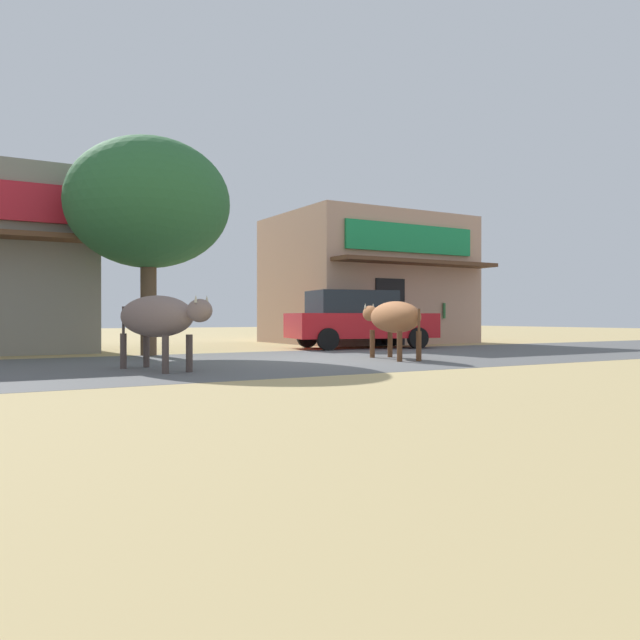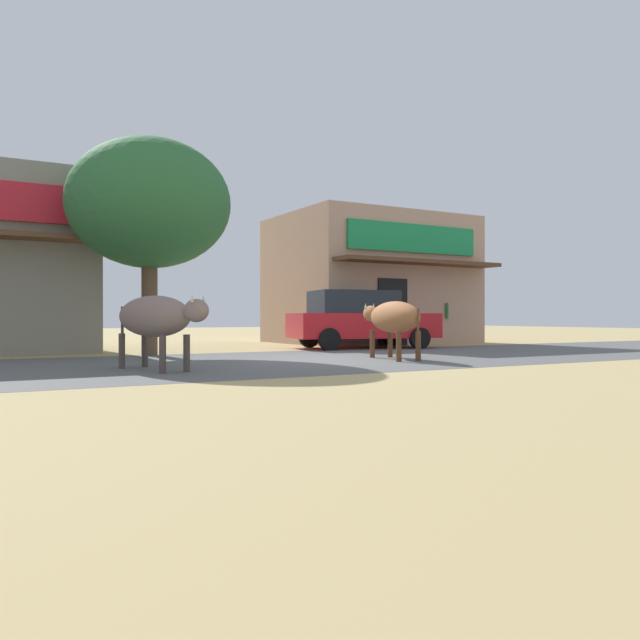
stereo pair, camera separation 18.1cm
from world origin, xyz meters
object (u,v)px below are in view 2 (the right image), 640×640
roadside_tree (149,204)px  pedestrian_by_shop (442,316)px  cow_near_brown (155,317)px  cow_far_dark (393,318)px  parked_hatchback_car (360,319)px

roadside_tree → pedestrian_by_shop: bearing=8.6°
cow_near_brown → cow_far_dark: bearing=3.9°
roadside_tree → parked_hatchback_car: (6.12, 0.37, -2.69)m
roadside_tree → pedestrian_by_shop: size_ratio=3.23×
parked_hatchback_car → pedestrian_by_shop: parked_hatchback_car is taller
roadside_tree → pedestrian_by_shop: roadside_tree is taller
parked_hatchback_car → pedestrian_by_shop: bearing=16.1°
parked_hatchback_car → pedestrian_by_shop: (4.01, 1.16, 0.07)m
parked_hatchback_car → cow_near_brown: bearing=-146.9°
parked_hatchback_car → cow_near_brown: parked_hatchback_car is taller
roadside_tree → pedestrian_by_shop: (10.12, 1.53, -2.62)m
cow_far_dark → parked_hatchback_car: bearing=65.2°
parked_hatchback_car → cow_near_brown: 8.51m
roadside_tree → cow_near_brown: bearing=-103.3°
parked_hatchback_car → cow_near_brown: size_ratio=1.66×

